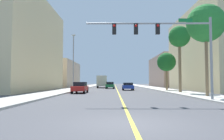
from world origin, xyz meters
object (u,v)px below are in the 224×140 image
at_px(palm_far, 166,62).
at_px(car_green, 110,85).
at_px(car_red, 80,87).
at_px(delivery_truck, 102,81).
at_px(palm_mid, 179,38).
at_px(palm_near, 206,24).
at_px(street_lamp, 73,60).
at_px(car_blue, 128,86).
at_px(traffic_signal_mast, 169,38).

height_order(palm_far, car_green, palm_far).
distance_m(car_red, delivery_truck, 24.94).
bearing_deg(car_green, delivery_truck, 110.34).
bearing_deg(car_red, palm_mid, 178.90).
relative_size(palm_near, palm_mid, 1.01).
xyz_separation_m(palm_mid, palm_far, (0.15, 7.67, -2.57)).
relative_size(car_red, car_green, 0.94).
relative_size(street_lamp, car_green, 1.97).
bearing_deg(car_red, street_lamp, -69.97).
bearing_deg(palm_far, palm_near, -89.91).
xyz_separation_m(car_blue, delivery_truck, (-5.42, 15.36, 0.87)).
bearing_deg(car_green, car_blue, -66.30).
height_order(street_lamp, palm_near, street_lamp).
relative_size(car_blue, car_red, 1.01).
height_order(traffic_signal_mast, car_green, traffic_signal_mast).
bearing_deg(traffic_signal_mast, car_green, 99.64).
bearing_deg(car_green, palm_near, -66.90).
height_order(palm_mid, car_green, palm_mid).
xyz_separation_m(traffic_signal_mast, car_green, (-5.04, 29.70, -4.21)).
distance_m(traffic_signal_mast, car_blue, 21.75).
relative_size(car_blue, car_green, 0.95).
bearing_deg(traffic_signal_mast, palm_near, 39.42).
relative_size(palm_far, car_green, 1.37).
relative_size(traffic_signal_mast, delivery_truck, 1.29).
bearing_deg(palm_mid, car_blue, 122.31).
relative_size(car_green, delivery_truck, 0.59).
bearing_deg(palm_mid, palm_far, 88.89).
height_order(street_lamp, palm_far, street_lamp).
xyz_separation_m(traffic_signal_mast, palm_mid, (4.40, 11.43, 2.38)).
bearing_deg(street_lamp, car_blue, 23.98).
bearing_deg(traffic_signal_mast, palm_mid, 68.94).
distance_m(palm_near, car_green, 28.39).
bearing_deg(car_red, palm_far, -150.85).
xyz_separation_m(palm_near, palm_far, (-0.02, 15.34, -2.34)).
xyz_separation_m(palm_mid, car_green, (-9.44, 18.27, -6.59)).
relative_size(car_red, delivery_truck, 0.56).
relative_size(palm_near, delivery_truck, 1.15).
height_order(palm_near, palm_mid, palm_near).
bearing_deg(palm_far, traffic_signal_mast, -103.40).
height_order(palm_far, car_red, palm_far).
xyz_separation_m(street_lamp, car_red, (1.99, -5.54, -4.28)).
relative_size(street_lamp, palm_near, 1.01).
height_order(palm_mid, car_red, palm_mid).
xyz_separation_m(car_red, delivery_truck, (1.54, 24.88, 0.82)).
xyz_separation_m(palm_near, delivery_truck, (-11.81, 32.86, -5.52)).
xyz_separation_m(street_lamp, palm_mid, (15.17, -5.84, 2.29)).
distance_m(palm_near, car_red, 16.80).
bearing_deg(delivery_truck, palm_far, -58.12).
distance_m(palm_near, delivery_truck, 35.35).
distance_m(traffic_signal_mast, car_red, 15.25).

